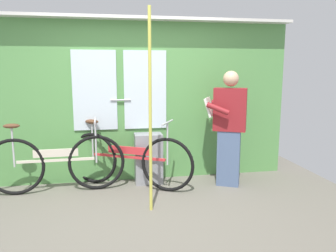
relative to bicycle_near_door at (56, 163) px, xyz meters
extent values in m
cube|color=#666056|center=(1.07, -0.97, -0.41)|extent=(5.52, 4.31, 0.04)
cube|color=#56934C|center=(1.07, 0.39, 0.73)|extent=(4.52, 0.08, 2.26)
cube|color=silver|center=(0.52, 0.34, 0.91)|extent=(0.60, 0.02, 1.10)
cube|color=silver|center=(1.22, 0.34, 0.91)|extent=(0.60, 0.02, 1.10)
cylinder|color=#B2B2B7|center=(0.87, 0.32, 0.78)|extent=(0.28, 0.02, 0.02)
cube|color=silver|center=(1.07, 0.29, 1.88)|extent=(4.52, 0.28, 0.04)
torus|color=black|center=(0.52, 0.01, -0.02)|extent=(0.74, 0.06, 0.74)
torus|color=black|center=(-0.50, -0.01, -0.02)|extent=(0.74, 0.06, 0.74)
cube|color=beige|center=(0.01, 0.00, 0.04)|extent=(0.97, 0.05, 0.03)
cube|color=beige|center=(0.01, 0.00, 0.13)|extent=(0.56, 0.04, 0.10)
cylinder|color=#B7B7BC|center=(-0.50, -0.01, 0.24)|extent=(0.02, 0.02, 0.53)
ellipsoid|color=brown|center=(-0.50, -0.01, 0.51)|extent=(0.20, 0.09, 0.06)
cylinder|color=#B7B7BC|center=(0.52, 0.01, 0.26)|extent=(0.02, 0.02, 0.57)
cylinder|color=#B7B7BC|center=(0.52, 0.01, 0.55)|extent=(0.03, 0.44, 0.02)
torus|color=black|center=(1.43, -0.23, -0.03)|extent=(0.66, 0.38, 0.73)
torus|color=black|center=(0.46, 0.28, -0.03)|extent=(0.66, 0.38, 0.73)
cube|color=red|center=(0.95, 0.03, 0.03)|extent=(0.94, 0.52, 0.03)
cube|color=red|center=(0.95, 0.03, 0.12)|extent=(0.55, 0.31, 0.10)
cylinder|color=#B7B7BC|center=(0.46, 0.28, 0.23)|extent=(0.02, 0.02, 0.52)
ellipsoid|color=brown|center=(0.46, 0.28, 0.49)|extent=(0.22, 0.17, 0.06)
cylinder|color=#B7B7BC|center=(1.43, -0.23, 0.25)|extent=(0.02, 0.02, 0.56)
cylinder|color=#B7B7BC|center=(1.43, -0.23, 0.53)|extent=(0.23, 0.40, 0.02)
cube|color=slate|center=(2.31, -0.14, -0.01)|extent=(0.35, 0.29, 0.77)
cube|color=maroon|center=(2.31, -0.14, 0.67)|extent=(0.48, 0.37, 0.58)
sphere|color=tan|center=(2.31, -0.14, 1.08)|extent=(0.21, 0.21, 0.21)
cube|color=silver|center=(2.06, -0.01, 0.70)|extent=(0.25, 0.35, 0.26)
cylinder|color=maroon|center=(2.10, -0.25, 0.70)|extent=(0.31, 0.20, 0.17)
cylinder|color=maroon|center=(2.27, 0.10, 0.70)|extent=(0.31, 0.20, 0.17)
cube|color=gray|center=(1.23, 0.17, -0.04)|extent=(0.38, 0.28, 0.71)
cylinder|color=#C6C14C|center=(1.14, -0.78, 0.73)|extent=(0.04, 0.04, 2.26)
camera|label=1|loc=(0.68, -4.39, 1.21)|focal=35.73mm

